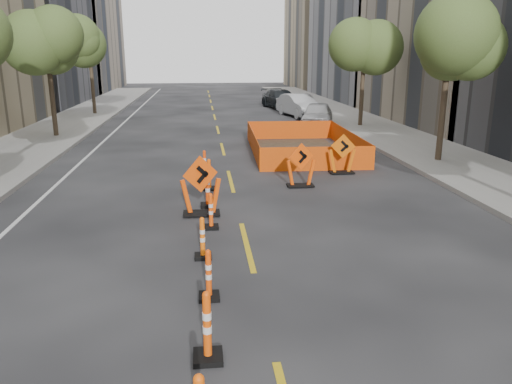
{
  "coord_description": "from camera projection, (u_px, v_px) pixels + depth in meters",
  "views": [
    {
      "loc": [
        -0.96,
        -6.57,
        4.21
      ],
      "look_at": [
        0.27,
        4.57,
        1.1
      ],
      "focal_mm": 35.0,
      "sensor_mm": 36.0,
      "label": 1
    }
  ],
  "objects": [
    {
      "name": "ground_plane",
      "position": [
        271.0,
        343.0,
        7.52
      ],
      "size": [
        140.0,
        140.0,
        0.0
      ],
      "primitive_type": "plane",
      "color": "black"
    },
    {
      "name": "sidewalk_right",
      "position": [
        452.0,
        161.0,
        19.95
      ],
      "size": [
        4.0,
        90.0,
        0.15
      ],
      "primitive_type": "cube",
      "color": "gray",
      "rests_on": "ground"
    },
    {
      "name": "bld_left_d",
      "position": [
        4.0,
        19.0,
        41.38
      ],
      "size": [
        12.0,
        16.0,
        14.0
      ],
      "primitive_type": "cube",
      "color": "#4C4C51",
      "rests_on": "ground"
    },
    {
      "name": "bld_left_e",
      "position": [
        54.0,
        1.0,
        56.28
      ],
      "size": [
        12.0,
        20.0,
        20.0
      ],
      "primitive_type": "cube",
      "color": "gray",
      "rests_on": "ground"
    },
    {
      "name": "bld_right_c",
      "position": [
        495.0,
        6.0,
        30.24
      ],
      "size": [
        12.0,
        16.0,
        14.0
      ],
      "primitive_type": "cube",
      "color": "gray",
      "rests_on": "ground"
    },
    {
      "name": "bld_right_e",
      "position": [
        340.0,
        23.0,
        63.3
      ],
      "size": [
        12.0,
        14.0,
        16.0
      ],
      "primitive_type": "cube",
      "color": "tan",
      "rests_on": "ground"
    },
    {
      "name": "tree_l_c",
      "position": [
        47.0,
        47.0,
        24.57
      ],
      "size": [
        2.8,
        2.8,
        5.95
      ],
      "color": "#382B1E",
      "rests_on": "ground"
    },
    {
      "name": "tree_l_d",
      "position": [
        89.0,
        49.0,
        34.15
      ],
      "size": [
        2.8,
        2.8,
        5.95
      ],
      "color": "#382B1E",
      "rests_on": "ground"
    },
    {
      "name": "tree_r_b",
      "position": [
        449.0,
        45.0,
        18.69
      ],
      "size": [
        2.8,
        2.8,
        5.95
      ],
      "color": "#382B1E",
      "rests_on": "ground"
    },
    {
      "name": "tree_r_c",
      "position": [
        364.0,
        48.0,
        28.27
      ],
      "size": [
        2.8,
        2.8,
        5.95
      ],
      "color": "#382B1E",
      "rests_on": "ground"
    },
    {
      "name": "channelizer_2",
      "position": [
        207.0,
        326.0,
        6.98
      ],
      "size": [
        0.42,
        0.42,
        1.07
      ],
      "primitive_type": null,
      "color": "#E94C09",
      "rests_on": "ground"
    },
    {
      "name": "channelizer_3",
      "position": [
        209.0,
        274.0,
        8.78
      ],
      "size": [
        0.37,
        0.37,
        0.94
      ],
      "primitive_type": null,
      "color": "#EA4509",
      "rests_on": "ground"
    },
    {
      "name": "channelizer_4",
      "position": [
        203.0,
        238.0,
        10.54
      ],
      "size": [
        0.36,
        0.36,
        0.92
      ],
      "primitive_type": null,
      "color": "#FF630A",
      "rests_on": "ground"
    },
    {
      "name": "channelizer_5",
      "position": [
        211.0,
        211.0,
        12.34
      ],
      "size": [
        0.36,
        0.36,
        0.92
      ],
      "primitive_type": null,
      "color": "#F3480A",
      "rests_on": "ground"
    },
    {
      "name": "channelizer_6",
      "position": [
        208.0,
        188.0,
        14.09
      ],
      "size": [
        0.43,
        0.43,
        1.09
      ],
      "primitive_type": null,
      "color": "#E33D09",
      "rests_on": "ground"
    },
    {
      "name": "channelizer_7",
      "position": [
        209.0,
        174.0,
        15.88
      ],
      "size": [
        0.4,
        0.4,
        1.01
      ],
      "primitive_type": null,
      "color": "#EB5009",
      "rests_on": "ground"
    },
    {
      "name": "channelizer_8",
      "position": [
        205.0,
        163.0,
        17.65
      ],
      "size": [
        0.37,
        0.37,
        0.94
      ],
      "primitive_type": null,
      "color": "#EB3E09",
      "rests_on": "ground"
    },
    {
      "name": "chevron_sign_left",
      "position": [
        201.0,
        186.0,
        13.28
      ],
      "size": [
        1.26,
        1.03,
        1.64
      ],
      "primitive_type": null,
      "rotation": [
        0.0,
        0.0,
        0.4
      ],
      "color": "#EB4809",
      "rests_on": "ground"
    },
    {
      "name": "chevron_sign_center",
      "position": [
        301.0,
        165.0,
        16.18
      ],
      "size": [
        1.11,
        0.87,
        1.45
      ],
      "primitive_type": null,
      "rotation": [
        0.0,
        0.0,
        0.34
      ],
      "color": "#F14A0A",
      "rests_on": "ground"
    },
    {
      "name": "chevron_sign_right",
      "position": [
        342.0,
        154.0,
        17.97
      ],
      "size": [
        1.11,
        0.86,
        1.45
      ],
      "primitive_type": null,
      "rotation": [
        0.0,
        0.0,
        -0.33
      ],
      "color": "#D65909",
      "rests_on": "ground"
    },
    {
      "name": "safety_fence",
      "position": [
        302.0,
        142.0,
        21.96
      ],
      "size": [
        4.52,
        7.42,
        0.91
      ],
      "primitive_type": null,
      "rotation": [
        0.0,
        0.0,
        -0.03
      ],
      "color": "orange",
      "rests_on": "ground"
    },
    {
      "name": "parked_car_near",
      "position": [
        317.0,
        115.0,
        29.59
      ],
      "size": [
        2.9,
        4.58,
        1.45
      ],
      "primitive_type": "imported",
      "rotation": [
        0.0,
        0.0,
        -0.3
      ],
      "color": "#B6B6B8",
      "rests_on": "ground"
    },
    {
      "name": "parked_car_mid",
      "position": [
        299.0,
        105.0,
        34.42
      ],
      "size": [
        2.65,
        4.91,
        1.54
      ],
      "primitive_type": "imported",
      "rotation": [
        0.0,
        0.0,
        0.23
      ],
      "color": "#AFB1B5",
      "rests_on": "ground"
    },
    {
      "name": "parked_car_far",
      "position": [
        281.0,
        99.0,
        39.62
      ],
      "size": [
        3.03,
        5.37,
        1.47
      ],
      "primitive_type": "imported",
      "rotation": [
        0.0,
        0.0,
        0.2
      ],
      "color": "black",
      "rests_on": "ground"
    }
  ]
}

